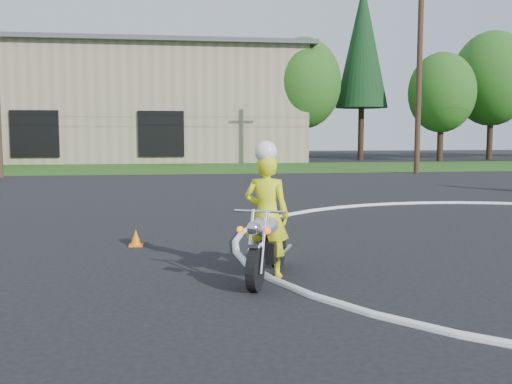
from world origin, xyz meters
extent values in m
cube|color=#1E4714|center=(0.00, 27.00, 0.01)|extent=(120.00, 10.00, 0.02)
cylinder|color=black|center=(-6.00, 0.66, 0.29)|extent=(0.33, 0.58, 0.58)
cylinder|color=black|center=(-5.48, 1.92, 0.29)|extent=(0.33, 0.58, 0.58)
cube|color=black|center=(-5.72, 1.33, 0.39)|extent=(0.45, 0.60, 0.29)
ellipsoid|color=silver|center=(-5.80, 1.15, 0.76)|extent=(0.56, 0.71, 0.27)
cube|color=black|center=(-5.61, 1.60, 0.72)|extent=(0.45, 0.64, 0.10)
cylinder|color=white|center=(-6.05, 0.76, 0.63)|extent=(0.17, 0.34, 0.78)
cylinder|color=white|center=(-5.89, 0.69, 0.63)|extent=(0.17, 0.34, 0.78)
cube|color=silver|center=(-6.01, 0.64, 0.60)|extent=(0.21, 0.25, 0.05)
cylinder|color=silver|center=(-5.91, 0.88, 0.99)|extent=(0.64, 0.29, 0.04)
sphere|color=silver|center=(-6.04, 0.57, 0.83)|extent=(0.18, 0.18, 0.18)
sphere|color=orange|center=(-6.19, 0.65, 0.80)|extent=(0.09, 0.09, 0.09)
sphere|color=#FF5A0C|center=(-5.87, 0.52, 0.80)|extent=(0.09, 0.09, 0.09)
cylinder|color=silver|center=(-5.43, 1.63, 0.29)|extent=(0.37, 0.75, 0.08)
imported|color=yellow|center=(-5.74, 1.39, 0.86)|extent=(0.74, 0.62, 1.72)
sphere|color=white|center=(-5.76, 1.34, 1.74)|extent=(0.31, 0.31, 0.31)
cone|color=orange|center=(-7.71, 3.86, 0.15)|extent=(0.22, 0.22, 0.30)
cube|color=orange|center=(-7.71, 3.86, 0.01)|extent=(0.24, 0.24, 0.03)
cube|color=tan|center=(-18.00, 40.00, 4.00)|extent=(40.00, 16.00, 8.00)
cube|color=#4C4C51|center=(-18.00, 40.00, 8.15)|extent=(41.00, 17.00, 0.30)
cube|color=black|center=(-16.00, 31.90, 2.00)|extent=(3.00, 0.16, 3.00)
cube|color=black|center=(-8.00, 31.90, 2.00)|extent=(3.00, 0.16, 3.00)
cylinder|color=#382619|center=(2.00, 34.00, 1.62)|extent=(0.44, 0.44, 3.24)
ellipsoid|color=#1E5116|center=(2.00, 34.00, 5.58)|extent=(5.40, 5.40, 6.48)
cylinder|color=#382619|center=(7.00, 36.00, 1.98)|extent=(0.44, 0.44, 3.96)
cone|color=black|center=(7.00, 36.00, 8.63)|extent=(3.96, 3.96, 9.35)
cylinder|color=#382619|center=(12.00, 33.00, 1.44)|extent=(0.44, 0.44, 2.88)
ellipsoid|color=#1E5116|center=(12.00, 33.00, 4.96)|extent=(4.80, 4.80, 5.76)
cylinder|color=#382619|center=(17.00, 35.00, 1.80)|extent=(0.44, 0.44, 3.60)
ellipsoid|color=#1E5116|center=(17.00, 35.00, 6.20)|extent=(6.00, 6.00, 7.20)
cylinder|color=#382619|center=(-2.00, 35.00, 1.44)|extent=(0.44, 0.44, 2.88)
ellipsoid|color=#1E5116|center=(-2.00, 35.00, 4.96)|extent=(4.80, 4.80, 5.76)
cylinder|color=#473321|center=(5.00, 21.00, 5.00)|extent=(0.28, 0.28, 10.00)
camera|label=1|loc=(-6.96, -6.35, 1.99)|focal=40.00mm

